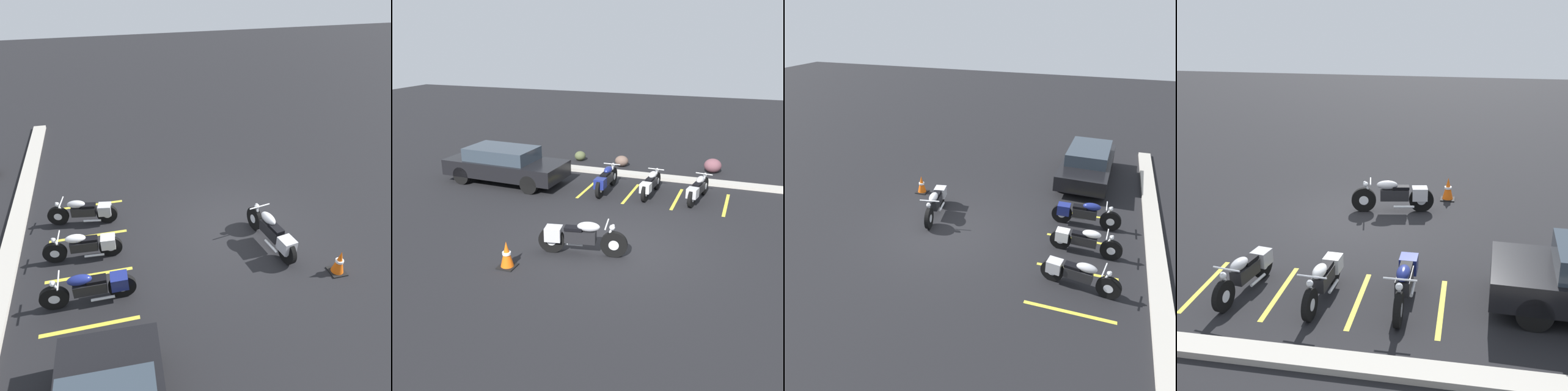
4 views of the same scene
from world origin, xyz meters
TOP-DOWN VIEW (x-y plane):
  - ground at (0.00, 0.00)m, footprint 60.00×60.00m
  - motorcycle_silver_featured at (-0.90, -0.71)m, footprint 2.19×0.75m
  - parked_bike_0 at (-1.70, 3.93)m, footprint 0.59×2.11m
  - parked_bike_1 at (-0.19, 4.06)m, footprint 0.56×1.98m
  - parked_bike_2 at (1.35, 4.07)m, footprint 0.66×1.97m
  - concrete_curb at (0.00, 6.06)m, footprint 18.00×0.50m
  - traffic_cone at (-2.20, -1.90)m, footprint 0.40×0.40m
  - stall_line_0 at (-2.40, 4.06)m, footprint 0.10×2.10m
  - stall_line_1 at (-0.84, 4.06)m, footprint 0.10×2.10m
  - stall_line_2 at (0.71, 4.06)m, footprint 0.10×2.10m
  - stall_line_3 at (2.27, 4.06)m, footprint 0.10×2.10m

SIDE VIEW (x-z plane):
  - ground at x=0.00m, z-range 0.00..0.00m
  - stall_line_0 at x=-2.40m, z-range 0.00..0.00m
  - stall_line_1 at x=-0.84m, z-range 0.00..0.00m
  - stall_line_2 at x=0.71m, z-range 0.00..0.00m
  - stall_line_3 at x=2.27m, z-range 0.00..0.00m
  - concrete_curb at x=0.00m, z-range 0.00..0.12m
  - traffic_cone at x=-2.20m, z-range -0.02..0.63m
  - parked_bike_2 at x=1.35m, z-range 0.02..0.80m
  - parked_bike_1 at x=-0.19m, z-range 0.02..0.80m
  - parked_bike_0 at x=-1.70m, z-range 0.03..0.86m
  - motorcycle_silver_featured at x=-0.90m, z-range 0.03..0.89m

